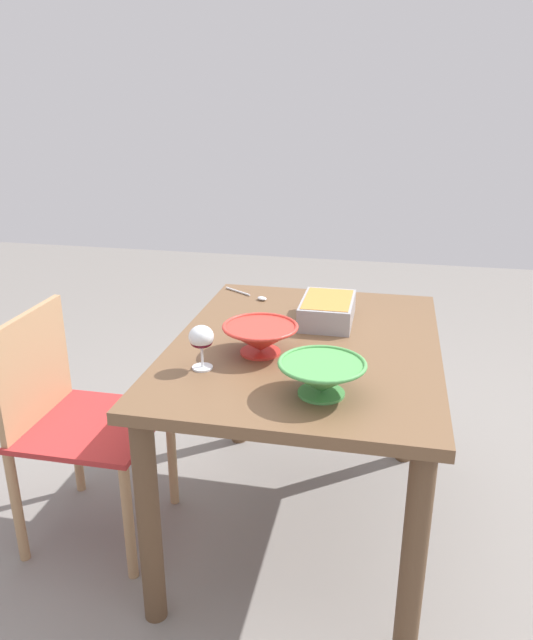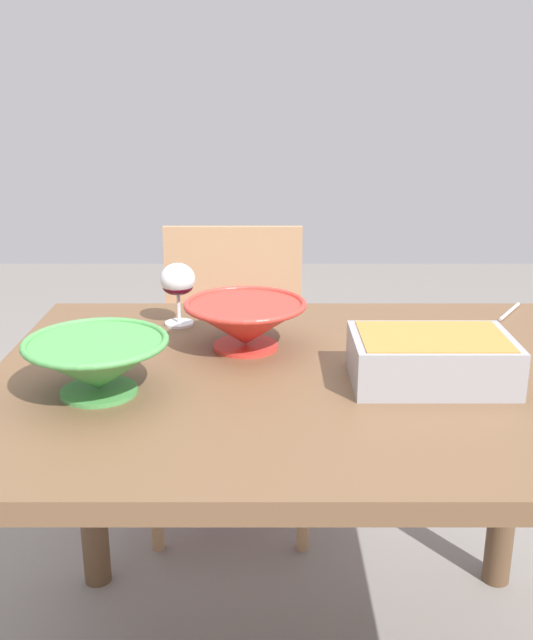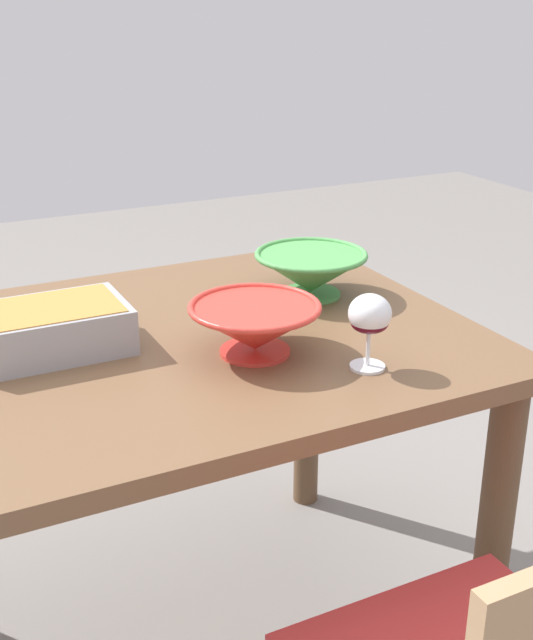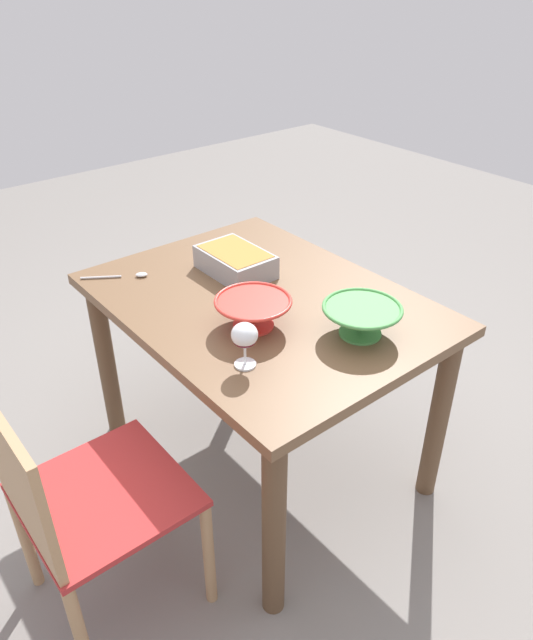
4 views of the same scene
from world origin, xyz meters
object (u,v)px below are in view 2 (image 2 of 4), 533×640
dining_table (310,429)px  small_bowl (246,322)px  chair (233,356)px  serving_spoon (498,322)px  mixing_bowl (98,363)px  casserole_dish (432,357)px  wine_glass (179,283)px

dining_table → small_bowl: size_ratio=4.83×
chair → serving_spoon: (0.62, -0.53, 0.28)m
mixing_bowl → chair: bearing=78.3°
mixing_bowl → small_bowl: size_ratio=1.01×
serving_spoon → casserole_dish: bearing=-123.6°
casserole_dish → mixing_bowl: 0.59m
casserole_dish → small_bowl: (-0.34, 0.18, 0.01)m
chair → small_bowl: same height
small_bowl → wine_glass: bearing=135.5°
serving_spoon → dining_table: bearing=-146.9°
small_bowl → dining_table: bearing=-46.9°
serving_spoon → wine_glass: bearing=-179.9°
chair → mixing_bowl: bearing=-101.7°
wine_glass → small_bowl: bearing=-44.5°
dining_table → casserole_dish: 0.28m
dining_table → serving_spoon: 0.54m
wine_glass → serving_spoon: size_ratio=0.66×
mixing_bowl → serving_spoon: size_ratio=1.17×
small_bowl → casserole_dish: bearing=-28.1°
serving_spoon → small_bowl: bearing=-164.9°
wine_glass → mixing_bowl: bearing=-104.2°
casserole_dish → small_bowl: size_ratio=1.15×
casserole_dish → wine_glass: bearing=146.0°
chair → small_bowl: size_ratio=3.44×
wine_glass → small_bowl: (0.15, -0.15, -0.04)m
dining_table → mixing_bowl: mixing_bowl is taller
chair → serving_spoon: 0.86m
chair → wine_glass: (-0.09, -0.53, 0.37)m
chair → small_bowl: 0.76m
wine_glass → small_bowl: wine_glass is taller
casserole_dish → serving_spoon: bearing=56.4°
dining_table → small_bowl: 0.25m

